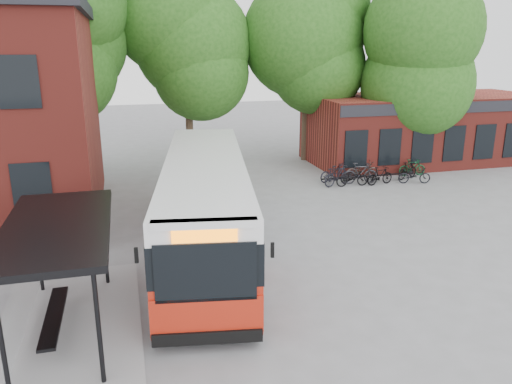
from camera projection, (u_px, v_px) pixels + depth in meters
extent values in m
plane|color=slate|center=(237.00, 292.00, 14.44)|extent=(100.00, 100.00, 0.00)
imported|color=black|center=(333.00, 172.00, 26.16)|extent=(1.94, 1.27, 0.97)
imported|color=black|center=(338.00, 175.00, 25.25)|extent=(1.88, 1.11, 1.09)
imported|color=black|center=(352.00, 178.00, 25.20)|extent=(1.72, 0.66, 0.89)
imported|color=#26272C|center=(360.00, 173.00, 25.66)|extent=(1.90, 0.73, 1.11)
imported|color=#302924|center=(362.00, 170.00, 26.62)|extent=(1.85, 0.74, 0.95)
imported|color=black|center=(380.00, 176.00, 25.47)|extent=(1.62, 0.72, 0.94)
imported|color=black|center=(414.00, 175.00, 25.72)|extent=(1.75, 0.98, 0.87)
imported|color=#0F4022|center=(412.00, 167.00, 27.26)|extent=(1.56, 0.54, 0.92)
imported|color=black|center=(408.00, 170.00, 26.62)|extent=(1.61, 1.04, 0.94)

